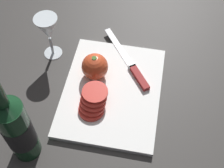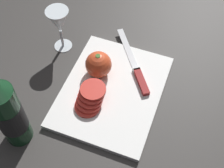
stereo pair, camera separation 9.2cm
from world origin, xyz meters
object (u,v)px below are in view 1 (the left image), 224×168
at_px(whole_tomato, 95,67).
at_px(tomato_slice_stack_near, 93,101).
at_px(wine_glass, 48,30).
at_px(knife, 135,70).
at_px(wine_bottle, 17,129).

xyz_separation_m(whole_tomato, tomato_slice_stack_near, (-0.11, -0.02, -0.02)).
xyz_separation_m(wine_glass, knife, (-0.04, -0.28, -0.09)).
relative_size(whole_tomato, tomato_slice_stack_near, 0.73).
bearing_deg(tomato_slice_stack_near, knife, -34.78).
bearing_deg(wine_glass, wine_bottle, -174.74).
relative_size(wine_bottle, knife, 1.42).
height_order(knife, tomato_slice_stack_near, tomato_slice_stack_near).
bearing_deg(tomato_slice_stack_near, whole_tomato, 9.41).
bearing_deg(whole_tomato, knife, -73.96).
relative_size(wine_glass, knife, 0.64).
bearing_deg(wine_bottle, wine_glass, 5.26).
height_order(wine_bottle, knife, wine_bottle).
distance_m(wine_bottle, knife, 0.41).
xyz_separation_m(wine_glass, whole_tomato, (-0.07, -0.16, -0.05)).
xyz_separation_m(wine_bottle, knife, (0.31, -0.25, -0.10)).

